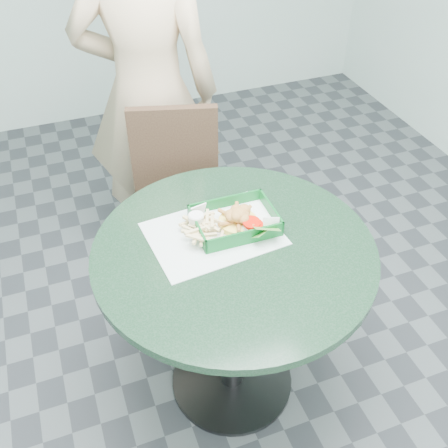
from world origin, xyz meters
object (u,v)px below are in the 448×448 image
object	(u,v)px
diner_person	(145,64)
sauce_ramekin	(197,223)
cafe_table	(233,287)
dining_chair	(183,198)
crab_sandwich	(238,221)
food_basket	(235,227)

from	to	relation	value
diner_person	sauce_ramekin	distance (m)	0.86
cafe_table	dining_chair	distance (m)	0.61
sauce_ramekin	crab_sandwich	bearing A→B (deg)	-18.31
cafe_table	diner_person	world-z (taller)	diner_person
dining_chair	food_basket	size ratio (longest dim) A/B	3.38
dining_chair	diner_person	size ratio (longest dim) A/B	0.46
diner_person	cafe_table	bearing A→B (deg)	112.25
diner_person	crab_sandwich	world-z (taller)	diner_person
diner_person	sauce_ramekin	size ratio (longest dim) A/B	36.98
dining_chair	sauce_ramekin	size ratio (longest dim) A/B	17.01
food_basket	sauce_ramekin	xyz separation A→B (m)	(-0.13, 0.03, 0.03)
dining_chair	sauce_ramekin	world-z (taller)	dining_chair
dining_chair	sauce_ramekin	bearing A→B (deg)	-84.17
food_basket	sauce_ramekin	size ratio (longest dim) A/B	5.03
food_basket	cafe_table	bearing A→B (deg)	-112.29
diner_person	food_basket	distance (m)	0.90
cafe_table	crab_sandwich	world-z (taller)	crab_sandwich
cafe_table	sauce_ramekin	xyz separation A→B (m)	(-0.09, 0.13, 0.22)
diner_person	food_basket	size ratio (longest dim) A/B	7.35
crab_sandwich	diner_person	bearing A→B (deg)	95.28
diner_person	food_basket	xyz separation A→B (m)	(0.07, -0.87, -0.24)
food_basket	sauce_ramekin	world-z (taller)	sauce_ramekin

